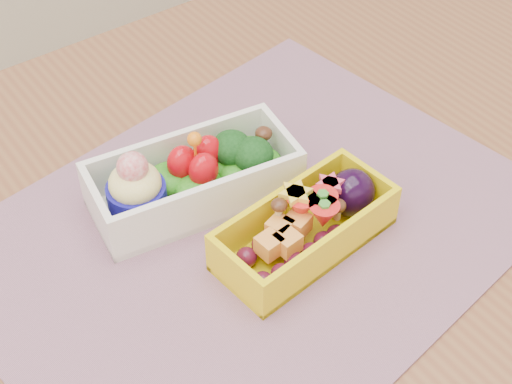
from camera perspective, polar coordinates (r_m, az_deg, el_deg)
table at (r=0.74m, az=-1.55°, el=-10.80°), size 1.20×0.80×0.75m
placemat at (r=0.70m, az=-0.25°, el=-2.75°), size 0.54×0.45×0.00m
bento_white at (r=0.70m, az=-4.75°, el=1.04°), size 0.20×0.11×0.08m
bento_yellow at (r=0.67m, az=3.94°, el=-2.48°), size 0.17×0.09×0.06m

